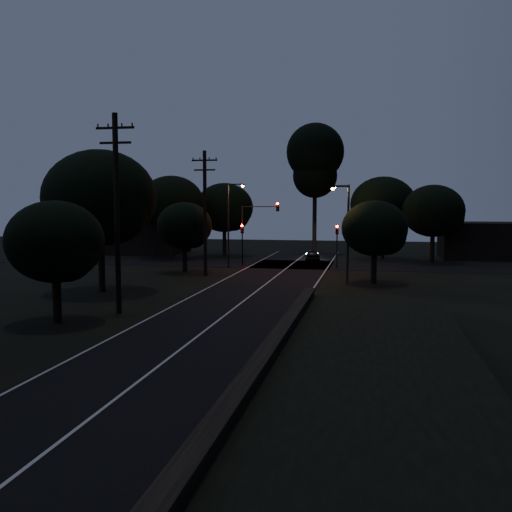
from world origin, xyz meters
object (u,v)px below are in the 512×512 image
at_px(streetlight_b, 347,218).
at_px(tall_pine, 315,160).
at_px(signal_left, 242,237).
at_px(signal_right, 337,238).
at_px(car, 313,255).
at_px(signal_mast, 259,222).
at_px(utility_pole_mid, 117,210).
at_px(streetlight_a, 230,219).
at_px(streetlight_c, 346,226).
at_px(utility_pole_far, 205,211).

bearing_deg(streetlight_b, tall_pine, 111.38).
bearing_deg(signal_left, signal_right, 0.00).
bearing_deg(car, tall_pine, -92.92).
height_order(signal_right, signal_mast, signal_mast).
distance_m(utility_pole_mid, streetlight_a, 23.04).
xyz_separation_m(utility_pole_mid, signal_right, (10.60, 24.99, -2.90)).
bearing_deg(signal_left, tall_pine, 69.54).
distance_m(utility_pole_mid, signal_mast, 25.22).
height_order(signal_mast, streetlight_c, streetlight_c).
xyz_separation_m(tall_pine, signal_mast, (-3.91, -15.01, -7.00)).
height_order(utility_pole_mid, streetlight_b, utility_pole_mid).
distance_m(signal_left, signal_mast, 2.26).
xyz_separation_m(signal_right, streetlight_c, (1.23, -9.99, 1.51)).
bearing_deg(utility_pole_mid, tall_pine, 80.07).
height_order(utility_pole_mid, signal_left, utility_pole_mid).
distance_m(signal_right, streetlight_b, 4.45).
xyz_separation_m(tall_pine, streetlight_b, (4.31, -11.00, -6.71)).
height_order(utility_pole_mid, streetlight_a, utility_pole_mid).
height_order(utility_pole_far, signal_mast, utility_pole_far).
bearing_deg(tall_pine, signal_left, -110.46).
distance_m(utility_pole_mid, signal_left, 25.19).
relative_size(signal_left, car, 1.12).
bearing_deg(streetlight_b, signal_mast, -154.01).
bearing_deg(streetlight_a, streetlight_c, -35.69).
bearing_deg(streetlight_c, signal_left, 136.24).
height_order(utility_pole_mid, signal_right, utility_pole_mid).
bearing_deg(utility_pole_mid, streetlight_a, 88.27).
bearing_deg(utility_pole_far, signal_right, 37.00).
height_order(streetlight_b, car, streetlight_b).
height_order(signal_mast, car, signal_mast).
distance_m(utility_pole_far, tall_pine, 24.74).
xyz_separation_m(signal_left, signal_mast, (1.69, 0.00, 1.50)).
xyz_separation_m(utility_pole_far, car, (7.70, 14.00, -4.86)).
bearing_deg(utility_pole_far, tall_pine, 73.07).
distance_m(utility_pole_mid, tall_pine, 40.99).
bearing_deg(streetlight_b, utility_pole_far, -133.30).
bearing_deg(tall_pine, car, -85.55).
bearing_deg(signal_left, streetlight_c, -43.76).
distance_m(tall_pine, streetlight_b, 13.58).
distance_m(tall_pine, car, 14.01).
relative_size(streetlight_a, streetlight_b, 1.00).
relative_size(utility_pole_mid, streetlight_b, 1.38).
relative_size(signal_left, signal_mast, 0.66).
distance_m(utility_pole_far, car, 16.70).
xyz_separation_m(signal_left, car, (6.30, 6.01, -2.21)).
height_order(tall_pine, streetlight_a, tall_pine).
height_order(utility_pole_far, streetlight_b, utility_pole_far).
distance_m(utility_pole_mid, signal_right, 27.30).
relative_size(signal_right, streetlight_a, 0.51).
bearing_deg(tall_pine, signal_right, -76.51).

